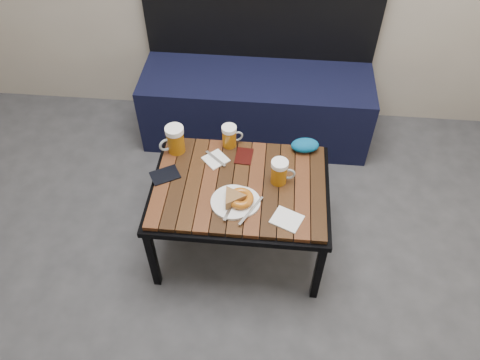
# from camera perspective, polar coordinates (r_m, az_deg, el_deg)

# --- Properties ---
(bench) EXTENTS (1.40, 0.50, 0.95)m
(bench) POSITION_cam_1_polar(r_m,az_deg,el_deg) (2.99, 2.04, 9.99)
(bench) COLOR black
(bench) RESTS_ON ground
(cafe_table) EXTENTS (0.84, 0.62, 0.47)m
(cafe_table) POSITION_cam_1_polar(r_m,az_deg,el_deg) (2.22, 0.00, -1.25)
(cafe_table) COLOR black
(cafe_table) RESTS_ON ground
(beer_mug_left) EXTENTS (0.14, 0.12, 0.15)m
(beer_mug_left) POSITION_cam_1_polar(r_m,az_deg,el_deg) (2.31, -7.94, 4.91)
(beer_mug_left) COLOR #9B5A0C
(beer_mug_left) RESTS_ON cafe_table
(beer_mug_centre) EXTENTS (0.11, 0.09, 0.12)m
(beer_mug_centre) POSITION_cam_1_polar(r_m,az_deg,el_deg) (2.33, -1.26, 5.38)
(beer_mug_centre) COLOR #9B5A0C
(beer_mug_centre) RESTS_ON cafe_table
(beer_mug_right) EXTENTS (0.12, 0.08, 0.13)m
(beer_mug_right) POSITION_cam_1_polar(r_m,az_deg,el_deg) (2.16, 4.86, 1.01)
(beer_mug_right) COLOR #9B5A0C
(beer_mug_right) RESTS_ON cafe_table
(plate_pie) EXTENTS (0.20, 0.20, 0.06)m
(plate_pie) POSITION_cam_1_polar(r_m,az_deg,el_deg) (2.09, -0.87, -2.44)
(plate_pie) COLOR white
(plate_pie) RESTS_ON cafe_table
(plate_bagel) EXTENTS (0.19, 0.23, 0.05)m
(plate_bagel) POSITION_cam_1_polar(r_m,az_deg,el_deg) (2.09, 0.06, -2.46)
(plate_bagel) COLOR white
(plate_bagel) RESTS_ON cafe_table
(napkin_left) EXTENTS (0.15, 0.15, 0.01)m
(napkin_left) POSITION_cam_1_polar(r_m,az_deg,el_deg) (2.29, -2.98, 2.54)
(napkin_left) COLOR white
(napkin_left) RESTS_ON cafe_table
(napkin_right) EXTENTS (0.16, 0.15, 0.01)m
(napkin_right) POSITION_cam_1_polar(r_m,az_deg,el_deg) (2.06, 5.73, -4.80)
(napkin_right) COLOR white
(napkin_right) RESTS_ON cafe_table
(passport_navy) EXTENTS (0.16, 0.15, 0.01)m
(passport_navy) POSITION_cam_1_polar(r_m,az_deg,el_deg) (2.25, -9.13, 0.59)
(passport_navy) COLOR black
(passport_navy) RESTS_ON cafe_table
(passport_burgundy) EXTENTS (0.09, 0.12, 0.01)m
(passport_burgundy) POSITION_cam_1_polar(r_m,az_deg,el_deg) (2.31, 0.48, 2.94)
(passport_burgundy) COLOR black
(passport_burgundy) RESTS_ON cafe_table
(knit_pouch) EXTENTS (0.15, 0.11, 0.06)m
(knit_pouch) POSITION_cam_1_polar(r_m,az_deg,el_deg) (2.35, 7.92, 4.22)
(knit_pouch) COLOR #053F8B
(knit_pouch) RESTS_ON cafe_table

